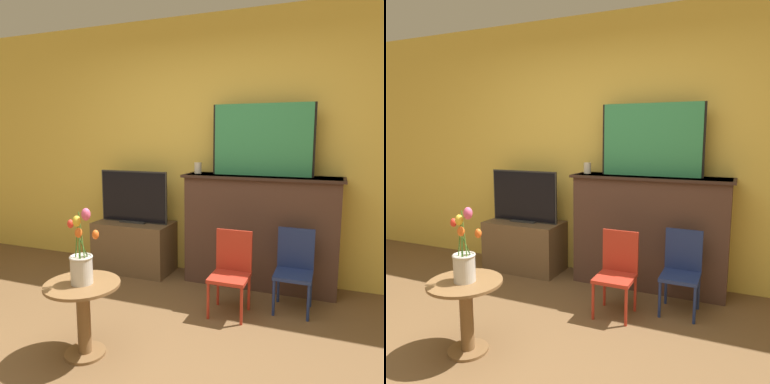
% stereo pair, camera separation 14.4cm
% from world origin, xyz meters
% --- Properties ---
extents(wall_back, '(8.00, 0.06, 2.70)m').
position_xyz_m(wall_back, '(0.00, 2.13, 1.35)').
color(wall_back, '#EAC651').
rests_on(wall_back, ground).
extents(fireplace_mantel, '(1.52, 0.39, 1.10)m').
position_xyz_m(fireplace_mantel, '(0.51, 1.93, 0.56)').
color(fireplace_mantel, '#4C3328').
rests_on(fireplace_mantel, ground).
extents(painting, '(0.97, 0.03, 0.68)m').
position_xyz_m(painting, '(0.50, 1.93, 1.44)').
color(painting, black).
rests_on(painting, fireplace_mantel).
extents(mantel_candle, '(0.07, 0.07, 0.11)m').
position_xyz_m(mantel_candle, '(-0.14, 1.93, 1.16)').
color(mantel_candle, silver).
rests_on(mantel_candle, fireplace_mantel).
extents(tv_stand, '(0.84, 0.45, 0.54)m').
position_xyz_m(tv_stand, '(-0.86, 1.86, 0.27)').
color(tv_stand, brown).
rests_on(tv_stand, ground).
extents(tv_monitor, '(0.79, 0.12, 0.56)m').
position_xyz_m(tv_monitor, '(-0.86, 1.86, 0.82)').
color(tv_monitor, '#2D2D2D').
rests_on(tv_monitor, tv_stand).
extents(chair_red, '(0.31, 0.31, 0.69)m').
position_xyz_m(chair_red, '(0.39, 1.27, 0.38)').
color(chair_red, '#B22D1E').
rests_on(chair_red, ground).
extents(chair_blue, '(0.31, 0.31, 0.69)m').
position_xyz_m(chair_blue, '(0.88, 1.52, 0.38)').
color(chair_blue, navy).
rests_on(chair_blue, ground).
extents(side_table, '(0.50, 0.50, 0.51)m').
position_xyz_m(side_table, '(-0.37, 0.30, 0.33)').
color(side_table, brown).
rests_on(side_table, ground).
extents(vase_tulips, '(0.19, 0.16, 0.52)m').
position_xyz_m(vase_tulips, '(-0.36, 0.29, 0.66)').
color(vase_tulips, beige).
rests_on(vase_tulips, side_table).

